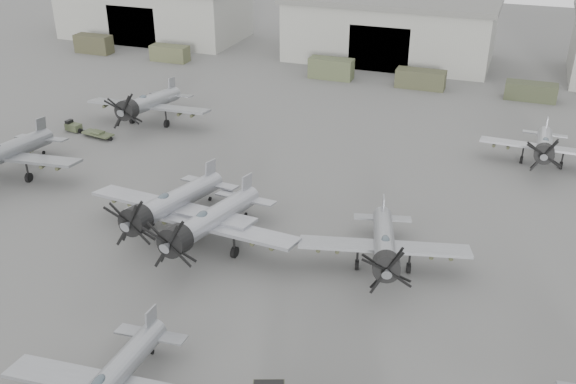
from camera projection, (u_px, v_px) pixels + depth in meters
name	position (u px, v px, depth m)	size (l,w,h in m)	color
ground	(176.00, 310.00, 40.35)	(220.00, 220.00, 0.00)	#545452
hangar_left	(154.00, 9.00, 101.72)	(29.00, 14.80, 8.70)	gray
hangar_center	(390.00, 28.00, 90.03)	(29.00, 14.80, 8.70)	gray
support_truck_0	(94.00, 44.00, 94.19)	(5.51, 2.20, 2.64)	#383724
support_truck_1	(170.00, 53.00, 90.39)	(5.42, 2.20, 2.20)	#474B31
support_truck_3	(331.00, 68.00, 82.98)	(5.71, 2.20, 2.64)	#444B31
support_truck_4	(421.00, 79.00, 79.50)	(6.07, 2.20, 2.29)	#3A3C27
support_truck_5	(531.00, 91.00, 75.55)	(5.88, 2.20, 2.07)	#343A26
aircraft_mid_0	(2.00, 154.00, 55.69)	(13.82, 12.44, 5.49)	gray
aircraft_mid_1	(169.00, 204.00, 47.67)	(13.41, 12.07, 5.35)	#999BA2
aircraft_mid_2	(385.00, 245.00, 43.15)	(11.77, 10.59, 4.68)	gray
aircraft_far_0	(147.00, 104.00, 67.46)	(13.49, 12.14, 5.39)	gray
aircraft_far_1	(544.00, 146.00, 58.44)	(11.39, 10.25, 4.57)	#A0A2A9
aircraft_extra_806	(207.00, 222.00, 45.28)	(13.41, 12.07, 5.35)	#999BA2
tug_trailer	(83.00, 130.00, 66.34)	(5.98, 2.01, 1.18)	#3E472E
ground_crew	(30.00, 144.00, 61.91)	(0.62, 0.41, 1.71)	#45472E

